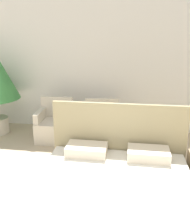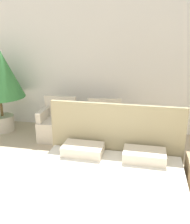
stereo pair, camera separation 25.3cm
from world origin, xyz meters
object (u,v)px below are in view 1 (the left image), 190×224
bed (112,201)px  armchair_near_window_right (102,130)px  armchair_near_window_left (55,127)px  side_table (78,132)px

bed → armchair_near_window_right: (-0.39, 2.17, 0.01)m
bed → armchair_near_window_left: size_ratio=2.45×
bed → armchair_near_window_left: bed is taller
bed → armchair_near_window_left: bearing=122.1°
armchair_near_window_left → side_table: (0.49, -0.03, -0.07)m
armchair_near_window_right → side_table: size_ratio=2.06×
armchair_near_window_right → armchair_near_window_left: bearing=172.1°
armchair_near_window_left → armchair_near_window_right: 0.98m
bed → side_table: size_ratio=5.06×
bed → armchair_near_window_right: bearing=100.1°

